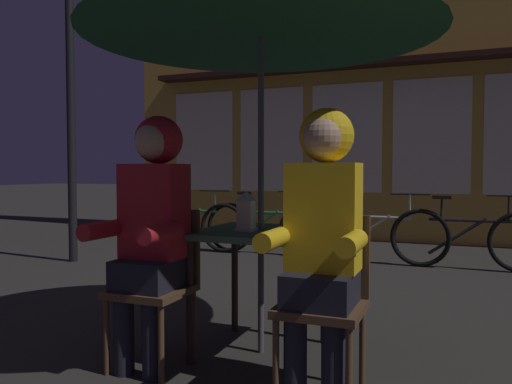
# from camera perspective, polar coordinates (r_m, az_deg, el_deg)

# --- Properties ---
(ground_plane) EXTENTS (60.00, 60.00, 0.00)m
(ground_plane) POSITION_cam_1_polar(r_m,az_deg,el_deg) (3.16, 0.56, -17.76)
(ground_plane) COLOR #2D2B28
(cafe_table) EXTENTS (0.72, 0.72, 0.74)m
(cafe_table) POSITION_cam_1_polar(r_m,az_deg,el_deg) (3.00, 0.56, -6.26)
(cafe_table) COLOR #42664C
(cafe_table) RESTS_ON ground_plane
(patio_umbrella) EXTENTS (2.10, 2.10, 2.31)m
(patio_umbrella) POSITION_cam_1_polar(r_m,az_deg,el_deg) (3.12, 0.57, 20.47)
(patio_umbrella) COLOR #4C4C51
(patio_umbrella) RESTS_ON ground_plane
(lantern) EXTENTS (0.11, 0.11, 0.23)m
(lantern) POSITION_cam_1_polar(r_m,az_deg,el_deg) (2.94, -1.10, -2.07)
(lantern) COLOR white
(lantern) RESTS_ON cafe_table
(chair_left) EXTENTS (0.40, 0.40, 0.87)m
(chair_left) POSITION_cam_1_polar(r_m,az_deg,el_deg) (2.92, -11.07, -9.53)
(chair_left) COLOR #513823
(chair_left) RESTS_ON ground_plane
(chair_right) EXTENTS (0.40, 0.40, 0.87)m
(chair_right) POSITION_cam_1_polar(r_m,az_deg,el_deg) (2.54, 7.81, -11.30)
(chair_right) COLOR #513823
(chair_right) RESTS_ON ground_plane
(person_left_hooded) EXTENTS (0.45, 0.56, 1.40)m
(person_left_hooded) POSITION_cam_1_polar(r_m,az_deg,el_deg) (2.82, -11.76, -2.62)
(person_left_hooded) COLOR black
(person_left_hooded) RESTS_ON ground_plane
(person_right_hooded) EXTENTS (0.45, 0.56, 1.40)m
(person_right_hooded) POSITION_cam_1_polar(r_m,az_deg,el_deg) (2.43, 7.54, -3.40)
(person_right_hooded) COLOR black
(person_right_hooded) RESTS_ON ground_plane
(shopfront_building) EXTENTS (10.00, 0.93, 6.20)m
(shopfront_building) POSITION_cam_1_polar(r_m,az_deg,el_deg) (8.41, 19.54, 16.04)
(shopfront_building) COLOR gold
(shopfront_building) RESTS_ON ground_plane
(street_lamp) EXTENTS (0.32, 0.32, 3.88)m
(street_lamp) POSITION_cam_1_polar(r_m,az_deg,el_deg) (6.58, -20.42, 16.57)
(street_lamp) COLOR black
(street_lamp) RESTS_ON ground_plane
(bicycle_nearest) EXTENTS (1.68, 0.09, 0.84)m
(bicycle_nearest) POSITION_cam_1_polar(r_m,az_deg,el_deg) (6.92, -7.64, -3.75)
(bicycle_nearest) COLOR black
(bicycle_nearest) RESTS_ON ground_plane
(bicycle_second) EXTENTS (1.68, 0.09, 0.84)m
(bicycle_second) POSITION_cam_1_polar(r_m,az_deg,el_deg) (6.55, 1.08, -4.07)
(bicycle_second) COLOR black
(bicycle_second) RESTS_ON ground_plane
(bicycle_third) EXTENTS (1.68, 0.12, 0.84)m
(bicycle_third) POSITION_cam_1_polar(r_m,az_deg,el_deg) (6.07, 13.37, -4.66)
(bicycle_third) COLOR black
(bicycle_third) RESTS_ON ground_plane
(bicycle_fourth) EXTENTS (1.68, 0.08, 0.84)m
(bicycle_fourth) POSITION_cam_1_polar(r_m,az_deg,el_deg) (6.00, 23.00, -4.88)
(bicycle_fourth) COLOR black
(bicycle_fourth) RESTS_ON ground_plane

